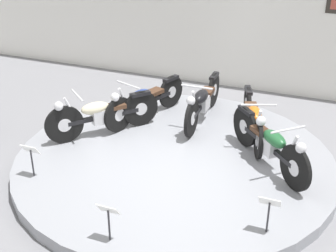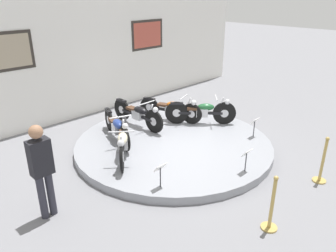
% 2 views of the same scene
% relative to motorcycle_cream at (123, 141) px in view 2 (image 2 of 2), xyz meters
% --- Properties ---
extents(ground_plane, '(60.00, 60.00, 0.00)m').
position_rel_motorcycle_cream_xyz_m(ground_plane, '(1.40, -0.24, -0.57)').
color(ground_plane, slate).
extents(display_platform, '(4.93, 4.93, 0.19)m').
position_rel_motorcycle_cream_xyz_m(display_platform, '(1.40, -0.24, -0.48)').
color(display_platform, gray).
rests_on(display_platform, ground_plane).
extents(back_wall, '(14.00, 0.22, 4.15)m').
position_rel_motorcycle_cream_xyz_m(back_wall, '(1.40, 3.49, 1.50)').
color(back_wall, white).
rests_on(back_wall, ground_plane).
extents(motorcycle_cream, '(1.33, 1.55, 0.80)m').
position_rel_motorcycle_cream_xyz_m(motorcycle_cream, '(0.00, 0.00, 0.00)').
color(motorcycle_cream, black).
rests_on(motorcycle_cream, display_platform).
extents(motorcycle_blue, '(0.75, 1.87, 0.78)m').
position_rel_motorcycle_cream_xyz_m(motorcycle_blue, '(0.42, 0.80, -0.01)').
color(motorcycle_blue, black).
rests_on(motorcycle_blue, display_platform).
extents(motorcycle_black, '(0.54, 1.99, 0.80)m').
position_rel_motorcycle_cream_xyz_m(motorcycle_black, '(1.40, 1.13, 0.00)').
color(motorcycle_black, black).
rests_on(motorcycle_black, display_platform).
extents(motorcycle_orange, '(0.77, 1.86, 0.78)m').
position_rel_motorcycle_cream_xyz_m(motorcycle_orange, '(2.37, 0.80, -0.01)').
color(motorcycle_orange, black).
rests_on(motorcycle_orange, display_platform).
extents(motorcycle_green, '(1.41, 1.49, 0.80)m').
position_rel_motorcycle_cream_xyz_m(motorcycle_green, '(2.80, 0.00, 0.01)').
color(motorcycle_green, black).
rests_on(motorcycle_green, display_platform).
extents(info_placard_front_left, '(0.26, 0.11, 0.51)m').
position_rel_motorcycle_cream_xyz_m(info_placard_front_left, '(-0.28, -1.52, -0.02)').
color(info_placard_front_left, '#333338').
rests_on(info_placard_front_left, display_platform).
extents(info_placard_front_centre, '(0.26, 0.11, 0.51)m').
position_rel_motorcycle_cream_xyz_m(info_placard_front_centre, '(1.40, -2.35, -0.02)').
color(info_placard_front_centre, '#333338').
rests_on(info_placard_front_centre, display_platform).
extents(info_placard_front_right, '(0.26, 0.11, 0.51)m').
position_rel_motorcycle_cream_xyz_m(info_placard_front_right, '(3.08, -1.52, -0.02)').
color(info_placard_front_right, '#333338').
rests_on(info_placard_front_right, display_platform).
extents(visitor_standing, '(0.36, 0.23, 1.75)m').
position_rel_motorcycle_cream_xyz_m(visitor_standing, '(-2.12, -0.56, 0.42)').
color(visitor_standing, '#2D2D38').
rests_on(visitor_standing, ground_plane).
extents(stanchion_post_left_of_entry, '(0.28, 0.28, 1.02)m').
position_rel_motorcycle_cream_xyz_m(stanchion_post_left_of_entry, '(0.35, -3.52, -0.23)').
color(stanchion_post_left_of_entry, tan).
rests_on(stanchion_post_left_of_entry, ground_plane).
extents(stanchion_post_right_of_entry, '(0.28, 0.28, 1.02)m').
position_rel_motorcycle_cream_xyz_m(stanchion_post_right_of_entry, '(2.44, -3.52, -0.23)').
color(stanchion_post_right_of_entry, tan).
rests_on(stanchion_post_right_of_entry, ground_plane).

